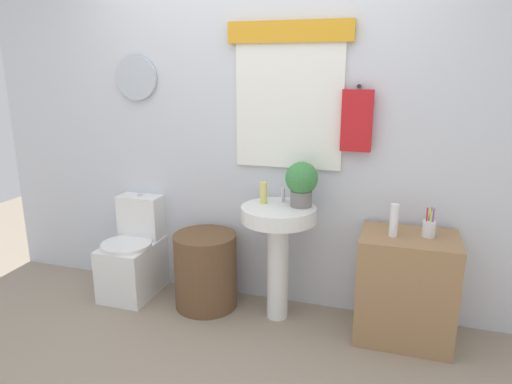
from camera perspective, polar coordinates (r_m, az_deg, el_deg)
name	(u,v)px	position (r m, az deg, el deg)	size (l,w,h in m)	color
back_wall	(261,128)	(3.34, 0.57, 7.95)	(4.40, 0.18, 2.60)	silver
toilet	(134,257)	(3.76, -14.79, -7.72)	(0.38, 0.51, 0.77)	white
laundry_hamper	(206,270)	(3.47, -6.24, -9.60)	(0.46, 0.46, 0.56)	brown
pedestal_sink	(278,236)	(3.17, 2.76, -5.44)	(0.51, 0.51, 0.82)	white
faucet	(283,195)	(3.20, 3.37, -0.38)	(0.03, 0.03, 0.10)	silver
wooden_cabinet	(406,288)	(3.18, 17.99, -11.16)	(0.60, 0.44, 0.71)	#9E754C
soap_bottle	(264,193)	(3.16, 0.95, -0.10)	(0.05, 0.05, 0.15)	#DBD166
potted_plant	(302,182)	(3.08, 5.65, 1.27)	(0.22, 0.22, 0.30)	slate
lotion_bottle	(394,220)	(2.97, 16.68, -3.37)	(0.05, 0.05, 0.21)	white
toothbrush_cup	(429,228)	(3.05, 20.58, -4.21)	(0.08, 0.08, 0.19)	silver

